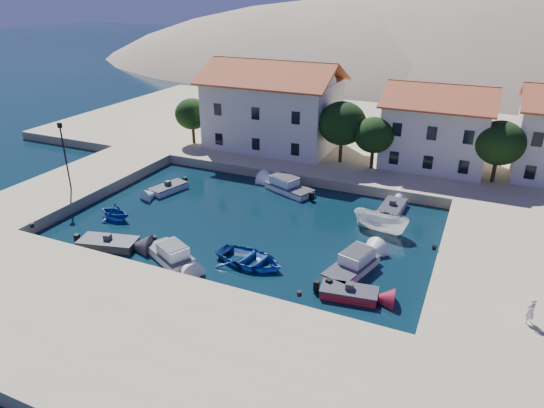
{
  "coord_description": "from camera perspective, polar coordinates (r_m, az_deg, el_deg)",
  "views": [
    {
      "loc": [
        16.56,
        -22.16,
        18.08
      ],
      "look_at": [
        1.83,
        10.46,
        2.0
      ],
      "focal_mm": 32.0,
      "sensor_mm": 36.0,
      "label": 1
    }
  ],
  "objects": [
    {
      "name": "pedestrian",
      "position": [
        30.75,
        28.13,
        -11.04
      ],
      "size": [
        0.69,
        0.67,
        1.6
      ],
      "primitive_type": "imported",
      "rotation": [
        0.0,
        0.0,
        3.84
      ],
      "color": "white",
      "rests_on": "quay_east"
    },
    {
      "name": "quay_north",
      "position": [
        64.35,
        10.39,
        7.94
      ],
      "size": [
        80.0,
        36.0,
        1.0
      ],
      "primitive_type": "cube",
      "color": "tan",
      "rests_on": "ground"
    },
    {
      "name": "quay_south",
      "position": [
        29.06,
        -17.44,
        -14.36
      ],
      "size": [
        52.0,
        12.0,
        1.0
      ],
      "primitive_type": "cube",
      "color": "tan",
      "rests_on": "ground"
    },
    {
      "name": "ground",
      "position": [
        33.05,
        -10.55,
        -9.45
      ],
      "size": [
        400.0,
        400.0,
        0.0
      ],
      "primitive_type": "plane",
      "color": "black",
      "rests_on": "ground"
    },
    {
      "name": "quay_east",
      "position": [
        36.86,
        27.41,
        -7.31
      ],
      "size": [
        11.0,
        20.0,
        1.0
      ],
      "primitive_type": "cube",
      "color": "tan",
      "rests_on": "ground"
    },
    {
      "name": "boat_east",
      "position": [
        40.25,
        12.56,
        -3.13
      ],
      "size": [
        4.92,
        2.61,
        1.8
      ],
      "primitive_type": "imported",
      "rotation": [
        0.0,
        0.0,
        1.38
      ],
      "color": "white",
      "rests_on": "ground"
    },
    {
      "name": "rowboat_west",
      "position": [
        43.48,
        -17.93,
        -1.64
      ],
      "size": [
        3.26,
        2.86,
        1.63
      ],
      "primitive_type": "imported",
      "rotation": [
        0.0,
        0.0,
        -1.63
      ],
      "color": "#1C449A",
      "rests_on": "ground"
    },
    {
      "name": "rowboat_south",
      "position": [
        34.93,
        -2.6,
        -7.01
      ],
      "size": [
        5.54,
        4.25,
        1.07
      ],
      "primitive_type": "imported",
      "rotation": [
        0.0,
        0.0,
        1.46
      ],
      "color": "#1C449A",
      "rests_on": "ground"
    },
    {
      "name": "motorboat_white_west",
      "position": [
        47.85,
        -12.09,
        1.81
      ],
      "size": [
        2.51,
        3.97,
        1.25
      ],
      "rotation": [
        0.0,
        0.0,
        -1.83
      ],
      "color": "white",
      "rests_on": "ground"
    },
    {
      "name": "hills",
      "position": [
        151.62,
        24.99,
        6.02
      ],
      "size": [
        254.0,
        176.0,
        99.0
      ],
      "color": "gray",
      "rests_on": "ground"
    },
    {
      "name": "motorboat_grey_sw",
      "position": [
        38.93,
        -18.69,
        -4.39
      ],
      "size": [
        4.7,
        2.93,
        1.25
      ],
      "rotation": [
        0.0,
        0.0,
        0.24
      ],
      "color": "#38393D",
      "rests_on": "ground"
    },
    {
      "name": "lamppost",
      "position": [
        47.4,
        -23.27,
        5.87
      ],
      "size": [
        0.35,
        0.25,
        6.22
      ],
      "color": "black",
      "rests_on": "quay_west"
    },
    {
      "name": "building_mid",
      "position": [
        52.95,
        18.85,
        8.85
      ],
      "size": [
        10.5,
        8.4,
        8.3
      ],
      "color": "beige",
      "rests_on": "quay_north"
    },
    {
      "name": "cabin_cruiser_south",
      "position": [
        35.97,
        -11.96,
        -5.69
      ],
      "size": [
        4.69,
        3.61,
        1.6
      ],
      "rotation": [
        0.0,
        0.0,
        -0.47
      ],
      "color": "white",
      "rests_on": "ground"
    },
    {
      "name": "cabin_cruiser_east",
      "position": [
        34.12,
        9.33,
        -7.23
      ],
      "size": [
        3.15,
        5.14,
        1.6
      ],
      "rotation": [
        0.0,
        0.0,
        1.3
      ],
      "color": "white",
      "rests_on": "ground"
    },
    {
      "name": "motorboat_white_ne",
      "position": [
        43.91,
        13.96,
        -0.47
      ],
      "size": [
        2.01,
        3.96,
        1.25
      ],
      "rotation": [
        0.0,
        0.0,
        1.52
      ],
      "color": "white",
      "rests_on": "ground"
    },
    {
      "name": "building_left",
      "position": [
        56.32,
        0.09,
        11.74
      ],
      "size": [
        14.7,
        9.45,
        9.7
      ],
      "color": "beige",
      "rests_on": "quay_north"
    },
    {
      "name": "motorboat_red_se",
      "position": [
        31.68,
        9.05,
        -10.31
      ],
      "size": [
        3.8,
        2.1,
        1.25
      ],
      "rotation": [
        0.0,
        0.0,
        0.14
      ],
      "color": "maroon",
      "rests_on": "ground"
    },
    {
      "name": "trees",
      "position": [
        50.87,
        9.87,
        8.74
      ],
      "size": [
        37.3,
        5.3,
        6.45
      ],
      "color": "#382314",
      "rests_on": "quay_north"
    },
    {
      "name": "quay_west",
      "position": [
        51.06,
        -22.07,
        2.21
      ],
      "size": [
        8.0,
        20.0,
        1.0
      ],
      "primitive_type": "cube",
      "color": "tan",
      "rests_on": "ground"
    },
    {
      "name": "cabin_cruiser_north",
      "position": [
        46.58,
        2.05,
        1.97
      ],
      "size": [
        5.3,
        3.74,
        1.6
      ],
      "rotation": [
        0.0,
        0.0,
        2.76
      ],
      "color": "white",
      "rests_on": "ground"
    },
    {
      "name": "bollards",
      "position": [
        33.96,
        -3.1,
        -5.75
      ],
      "size": [
        29.36,
        9.56,
        0.3
      ],
      "color": "black",
      "rests_on": "ground"
    }
  ]
}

